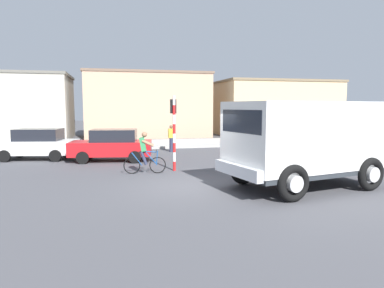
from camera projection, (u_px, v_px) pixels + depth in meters
The scene contains 12 objects.
ground_plane at pixel (193, 187), 11.90m from camera, with size 120.00×120.00×0.00m, color #4C4C51.
sidewalk_far at pixel (150, 144), 24.78m from camera, with size 80.00×5.00×0.16m, color #ADADA8.
truck_foreground at pixel (305, 139), 11.62m from camera, with size 5.80×3.61×2.90m.
cyclist at pixel (144, 153), 14.15m from camera, with size 1.72×0.52×1.72m.
traffic_light_pole at pixel (174, 122), 14.72m from camera, with size 0.24×0.43×3.20m.
car_red_near at pixel (37, 144), 17.98m from camera, with size 4.24×2.41×1.60m.
car_white_mid at pixel (278, 140), 19.73m from camera, with size 4.05×1.96×1.60m.
car_far_side at pixel (112, 145), 17.47m from camera, with size 4.21×2.32×1.60m.
pedestrian_near_kerb at pixel (171, 138), 21.01m from camera, with size 0.34×0.22×1.62m.
building_corner_left at pixel (6, 107), 28.08m from camera, with size 10.16×6.89×5.37m.
building_mid_block at pixel (147, 105), 32.00m from camera, with size 11.09×6.47×5.78m.
building_corner_right at pixel (273, 108), 34.38m from camera, with size 11.24×7.55×5.20m.
Camera 1 is at (-2.73, -11.35, 2.74)m, focal length 32.41 mm.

